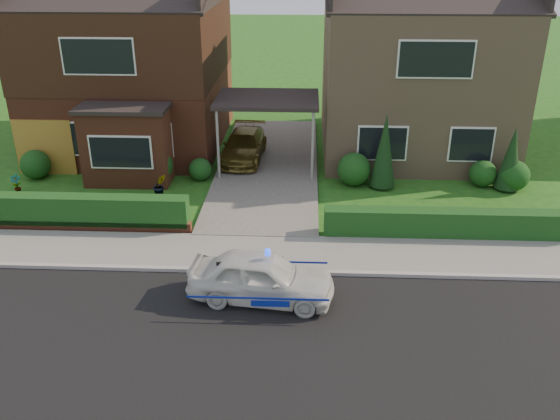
{
  "coord_description": "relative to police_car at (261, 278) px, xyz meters",
  "views": [
    {
      "loc": [
        1.47,
        -10.55,
        8.21
      ],
      "look_at": [
        0.82,
        3.5,
        1.67
      ],
      "focal_mm": 38.0,
      "sensor_mm": 36.0,
      "label": 1
    }
  ],
  "objects": [
    {
      "name": "house_left",
      "position": [
        -6.22,
        12.07,
        3.2
      ],
      "size": [
        7.5,
        9.53,
        7.25
      ],
      "color": "brown",
      "rests_on": "ground"
    },
    {
      "name": "potted_plant_b",
      "position": [
        -3.95,
        6.12,
        -0.19
      ],
      "size": [
        0.58,
        0.55,
        0.84
      ],
      "primitive_type": "imported",
      "rotation": [
        0.0,
        0.0,
        0.5
      ],
      "color": "gray",
      "rests_on": "ground"
    },
    {
      "name": "police_car",
      "position": [
        0.0,
        0.0,
        0.0
      ],
      "size": [
        3.29,
        3.72,
        1.38
      ],
      "rotation": [
        0.0,
        0.0,
        1.45
      ],
      "color": "silver",
      "rests_on": "ground"
    },
    {
      "name": "road",
      "position": [
        -0.44,
        -1.84,
        -0.61
      ],
      "size": [
        60.0,
        6.0,
        0.02
      ],
      "primitive_type": "cube",
      "color": "black",
      "rests_on": "ground"
    },
    {
      "name": "conifer_b",
      "position": [
        8.16,
        7.36,
        0.49
      ],
      "size": [
        0.9,
        0.9,
        2.2
      ],
      "primitive_type": "cone",
      "color": "black",
      "rests_on": "ground"
    },
    {
      "name": "ground",
      "position": [
        -0.44,
        -1.84,
        -0.61
      ],
      "size": [
        120.0,
        120.0,
        0.0
      ],
      "primitive_type": "plane",
      "color": "#1B5516",
      "rests_on": "ground"
    },
    {
      "name": "shrub_left_far",
      "position": [
        -8.94,
        7.66,
        -0.07
      ],
      "size": [
        1.08,
        1.08,
        1.08
      ],
      "primitive_type": "sphere",
      "color": "#113614",
      "rests_on": "ground"
    },
    {
      "name": "hedge_right",
      "position": [
        5.36,
        3.51,
        -0.61
      ],
      "size": [
        7.5,
        0.55,
        0.8
      ],
      "primitive_type": "cube",
      "color": "#113614",
      "rests_on": "ground"
    },
    {
      "name": "shrub_right_mid",
      "position": [
        7.36,
        7.66,
        -0.13
      ],
      "size": [
        0.96,
        0.96,
        0.96
      ],
      "primitive_type": "sphere",
      "color": "#113614",
      "rests_on": "ground"
    },
    {
      "name": "shrub_left_mid",
      "position": [
        -4.44,
        7.46,
        0.05
      ],
      "size": [
        1.32,
        1.32,
        1.32
      ],
      "primitive_type": "sphere",
      "color": "#113614",
      "rests_on": "ground"
    },
    {
      "name": "kerb",
      "position": [
        -0.44,
        1.21,
        -0.55
      ],
      "size": [
        60.0,
        0.16,
        0.12
      ],
      "primitive_type": "cube",
      "color": "#9E9993",
      "rests_on": "ground"
    },
    {
      "name": "potted_plant_a",
      "position": [
        -9.0,
        6.19,
        -0.26
      ],
      "size": [
        0.4,
        0.29,
        0.7
      ],
      "primitive_type": "imported",
      "rotation": [
        0.0,
        0.0,
        0.12
      ],
      "color": "gray",
      "rests_on": "ground"
    },
    {
      "name": "sidewalk",
      "position": [
        -0.44,
        2.26,
        -0.56
      ],
      "size": [
        60.0,
        2.0,
        0.1
      ],
      "primitive_type": "cube",
      "color": "slate",
      "rests_on": "ground"
    },
    {
      "name": "shrub_right_far",
      "position": [
        8.36,
        7.36,
        -0.07
      ],
      "size": [
        1.08,
        1.08,
        1.08
      ],
      "primitive_type": "sphere",
      "color": "#113614",
      "rests_on": "ground"
    },
    {
      "name": "driveway",
      "position": [
        -0.44,
        9.16,
        -0.55
      ],
      "size": [
        3.8,
        12.0,
        0.12
      ],
      "primitive_type": "cube",
      "color": "#666059",
      "rests_on": "ground"
    },
    {
      "name": "driveway_car",
      "position": [
        -1.44,
        9.81,
        0.05
      ],
      "size": [
        1.72,
        3.83,
        1.09
      ],
      "primitive_type": "imported",
      "rotation": [
        0.0,
        0.0,
        -0.05
      ],
      "color": "brown",
      "rests_on": "driveway"
    },
    {
      "name": "potted_plant_c",
      "position": [
        -4.57,
        4.22,
        -0.25
      ],
      "size": [
        0.5,
        0.5,
        0.71
      ],
      "primitive_type": "imported",
      "rotation": [
        0.0,
        0.0,
        1.26
      ],
      "color": "gray",
      "rests_on": "ground"
    },
    {
      "name": "house_right",
      "position": [
        5.36,
        12.16,
        3.05
      ],
      "size": [
        7.5,
        8.06,
        7.25
      ],
      "color": "#9D7E60",
      "rests_on": "ground"
    },
    {
      "name": "dwarf_wall",
      "position": [
        -6.24,
        3.46,
        -0.43
      ],
      "size": [
        7.7,
        0.25,
        0.36
      ],
      "primitive_type": "cube",
      "color": "brown",
      "rests_on": "ground"
    },
    {
      "name": "carport_link",
      "position": [
        -0.44,
        9.12,
        2.05
      ],
      "size": [
        3.8,
        3.0,
        2.77
      ],
      "color": "black",
      "rests_on": "ground"
    },
    {
      "name": "shrub_right_near",
      "position": [
        2.76,
        7.56,
        -0.01
      ],
      "size": [
        1.2,
        1.2,
        1.2
      ],
      "primitive_type": "sphere",
      "color": "#113614",
      "rests_on": "ground"
    },
    {
      "name": "conifer_a",
      "position": [
        3.76,
        7.36,
        0.69
      ],
      "size": [
        0.9,
        0.9,
        2.6
      ],
      "primitive_type": "cone",
      "color": "black",
      "rests_on": "ground"
    },
    {
      "name": "garage_door",
      "position": [
        -8.68,
        8.12,
        0.44
      ],
      "size": [
        2.2,
        0.1,
        2.1
      ],
      "primitive_type": "cube",
      "color": "olive",
      "rests_on": "ground"
    },
    {
      "name": "hedge_left",
      "position": [
        -6.24,
        3.61,
        -0.61
      ],
      "size": [
        7.5,
        0.55,
        0.9
      ],
      "primitive_type": "cube",
      "color": "#113614",
      "rests_on": "ground"
    },
    {
      "name": "shrub_left_near",
      "position": [
        -2.84,
        7.76,
        -0.19
      ],
      "size": [
        0.84,
        0.84,
        0.84
      ],
      "primitive_type": "sphere",
      "color": "#113614",
      "rests_on": "ground"
    }
  ]
}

